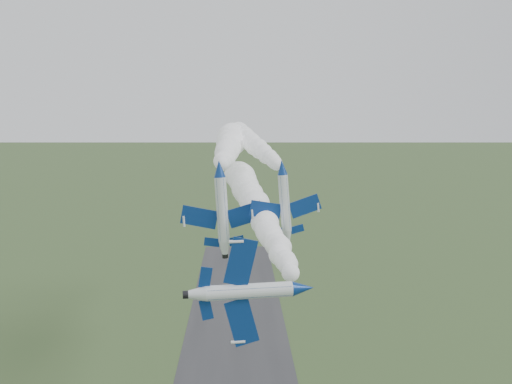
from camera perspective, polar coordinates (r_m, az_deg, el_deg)
jet_lead at (r=52.28m, az=4.79°, el=-9.60°), size 3.17×11.86×9.78m
smoke_trail_jet_lead at (r=86.28m, az=-0.02°, el=-1.43°), size 12.35×66.55×5.43m
jet_pair_left at (r=77.11m, az=-3.69°, el=2.37°), size 11.29×13.60×3.39m
smoke_trail_jet_pair_left at (r=106.44m, az=-2.79°, el=4.39°), size 7.11×53.05×5.98m
jet_pair_right at (r=75.53m, az=2.63°, el=2.50°), size 9.63×11.53×2.87m
smoke_trail_jet_pair_right at (r=113.60m, az=-0.45°, el=4.98°), size 10.27×71.59×4.53m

